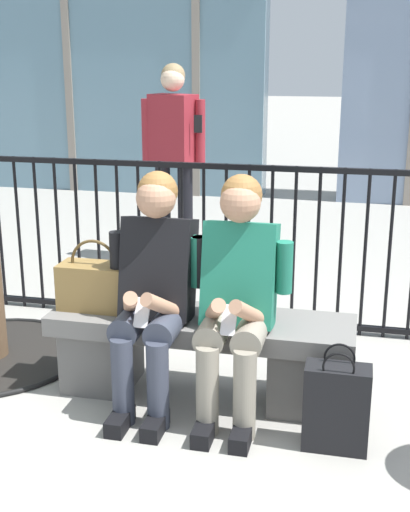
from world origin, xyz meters
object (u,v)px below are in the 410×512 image
(stone_bench, at_px, (201,348))
(bystander_at_railing, at_px, (173,149))
(handbag_on_bench, at_px, (95,285))
(seated_person_companion, at_px, (237,291))
(shopping_bag, at_px, (336,407))
(seated_person_with_phone, at_px, (154,285))

(stone_bench, height_order, bystander_at_railing, bystander_at_railing)
(bystander_at_railing, bearing_deg, handbag_on_bench, -84.68)
(stone_bench, bearing_deg, bystander_at_railing, 108.74)
(handbag_on_bench, bearing_deg, stone_bench, 0.99)
(seated_person_companion, height_order, handbag_on_bench, seated_person_companion)
(seated_person_companion, xyz_separation_m, handbag_on_bench, (-0.79, 0.12, -0.07))
(seated_person_companion, xyz_separation_m, shopping_bag, (0.52, -0.24, -0.44))
(handbag_on_bench, bearing_deg, bystander_at_railing, 95.32)
(bystander_at_railing, bearing_deg, stone_bench, -71.26)
(stone_bench, xyz_separation_m, shopping_bag, (0.73, -0.37, -0.06))
(seated_person_with_phone, bearing_deg, bystander_at_railing, 103.29)
(seated_person_companion, relative_size, handbag_on_bench, 3.16)
(shopping_bag, distance_m, bystander_at_railing, 3.23)
(seated_person_with_phone, xyz_separation_m, shopping_bag, (0.94, -0.24, -0.44))
(stone_bench, distance_m, bystander_at_railing, 2.60)
(shopping_bag, bearing_deg, seated_person_with_phone, 165.51)
(seated_person_companion, bearing_deg, handbag_on_bench, 171.49)
(seated_person_with_phone, xyz_separation_m, bystander_at_railing, (-0.59, 2.49, 0.35))
(stone_bench, relative_size, seated_person_with_phone, 1.32)
(seated_person_with_phone, height_order, seated_person_companion, same)
(seated_person_with_phone, relative_size, handbag_on_bench, 3.16)
(seated_person_companion, bearing_deg, shopping_bag, -25.23)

